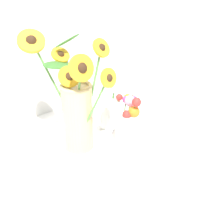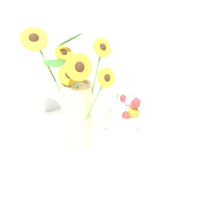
% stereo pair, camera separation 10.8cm
% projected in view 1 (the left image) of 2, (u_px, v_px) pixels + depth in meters
% --- Properties ---
extents(ground_plane, '(6.00, 6.00, 0.00)m').
position_uv_depth(ground_plane, '(135.00, 158.00, 1.09)').
color(ground_plane, white).
extents(serving_tray, '(0.54, 0.54, 0.02)m').
position_uv_depth(serving_tray, '(112.00, 145.00, 1.15)').
color(serving_tray, white).
rests_on(serving_tray, ground_plane).
extents(mason_jar_sunflowers, '(0.26, 0.27, 0.42)m').
position_uv_depth(mason_jar_sunflowers, '(76.00, 105.00, 1.05)').
color(mason_jar_sunflowers, '#D1B77A').
rests_on(mason_jar_sunflowers, serving_tray).
extents(vase_small_center, '(0.09, 0.09, 0.19)m').
position_uv_depth(vase_small_center, '(127.00, 125.00, 1.10)').
color(vase_small_center, white).
rests_on(vase_small_center, serving_tray).
extents(vase_bulb_right, '(0.10, 0.09, 0.16)m').
position_uv_depth(vase_bulb_right, '(133.00, 110.00, 1.21)').
color(vase_bulb_right, white).
rests_on(vase_bulb_right, serving_tray).
extents(vase_small_back, '(0.09, 0.08, 0.17)m').
position_uv_depth(vase_small_back, '(110.00, 112.00, 1.23)').
color(vase_small_back, white).
rests_on(vase_small_back, serving_tray).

